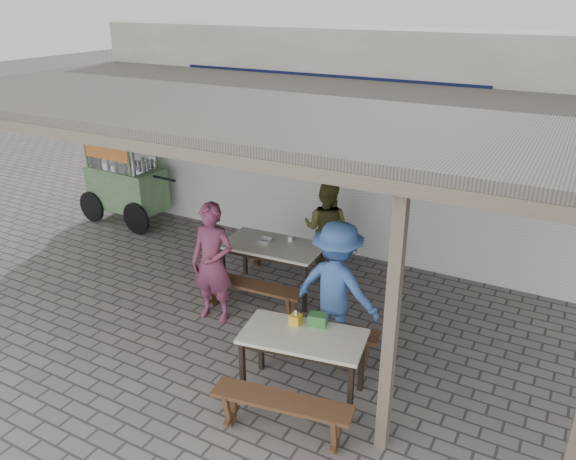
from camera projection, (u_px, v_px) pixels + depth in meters
The scene contains 17 objects.
ground at pixel (230, 333), 7.13m from camera, with size 60.00×60.00×0.00m, color slate.
back_wall at pixel (346, 140), 9.35m from camera, with size 9.00×1.28×3.50m.
warung_roof at pixel (264, 107), 6.79m from camera, with size 9.00×4.21×2.81m.
table_left at pixel (273, 249), 7.86m from camera, with size 1.43×0.84×0.75m.
bench_left_street at pixel (251, 291), 7.44m from camera, with size 1.50×0.38×0.45m.
bench_left_wall at pixel (292, 253), 8.54m from camera, with size 1.50×0.38×0.45m.
table_right at pixel (303, 342), 5.79m from camera, with size 1.36×0.86×0.75m.
bench_right_street at pixel (282, 409), 5.33m from camera, with size 1.40×0.51×0.45m.
bench_right_wall at pixel (320, 335), 6.50m from camera, with size 1.40×0.51×0.45m.
vendor_cart at pixel (125, 176), 10.30m from camera, with size 2.09×0.86×1.64m.
patron_street_side at pixel (213, 263), 7.17m from camera, with size 0.59×0.38×1.61m, color #74334F.
patron_wall_side at pixel (326, 229), 8.39m from camera, with size 0.71×0.55×1.47m, color #4D4B24.
patron_right_table at pixel (337, 287), 6.54m from camera, with size 1.05×0.61×1.63m, color #3F6AB6.
tissue_box at pixel (296, 319), 5.92m from camera, with size 0.11×0.11×0.11m, color gold.
donation_box at pixel (318, 320), 5.90m from camera, with size 0.19×0.13×0.13m, color #357837.
condiment_jar at pixel (290, 239), 7.90m from camera, with size 0.07×0.07×0.08m, color silver.
condiment_bowl at pixel (265, 240), 7.89m from camera, with size 0.19×0.19×0.05m, color white.
Camera 1 is at (3.55, -4.96, 3.98)m, focal length 35.00 mm.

